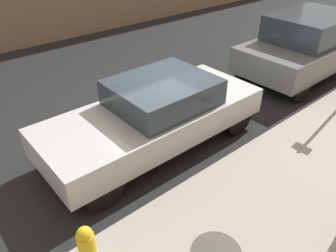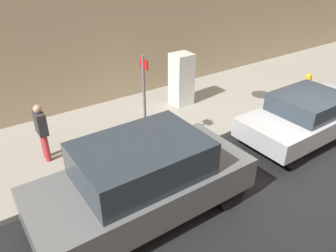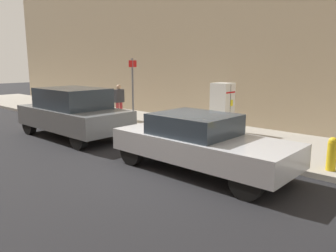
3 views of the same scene
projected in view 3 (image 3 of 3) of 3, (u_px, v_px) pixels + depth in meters
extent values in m
plane|color=black|center=(163.00, 170.00, 8.19)|extent=(80.00, 80.00, 0.00)
cube|color=#9E998E|center=(242.00, 140.00, 11.02)|extent=(4.07, 44.00, 0.14)
cube|color=tan|center=(286.00, 0.00, 12.13)|extent=(1.51, 39.60, 9.82)
cube|color=white|center=(222.00, 108.00, 11.86)|extent=(0.65, 0.67, 1.79)
cube|color=black|center=(230.00, 109.00, 11.64)|extent=(0.01, 0.01, 1.70)
cube|color=yellow|center=(232.00, 103.00, 11.66)|extent=(0.16, 0.01, 0.22)
cube|color=red|center=(231.00, 92.00, 11.53)|extent=(0.58, 0.01, 0.05)
cube|color=red|center=(230.00, 118.00, 11.71)|extent=(0.58, 0.01, 0.05)
cylinder|color=#47443F|center=(286.00, 152.00, 9.30)|extent=(0.70, 0.70, 0.02)
cylinder|color=slate|center=(133.00, 95.00, 12.10)|extent=(0.07, 0.07, 2.66)
cube|color=red|center=(133.00, 64.00, 11.87)|extent=(0.36, 0.02, 0.24)
cylinder|color=gold|center=(332.00, 156.00, 7.65)|extent=(0.22, 0.22, 0.68)
sphere|color=gold|center=(333.00, 141.00, 7.58)|extent=(0.20, 0.20, 0.20)
cylinder|color=#B73338|center=(121.00, 111.00, 14.74)|extent=(0.14, 0.14, 0.77)
cylinder|color=#B73338|center=(118.00, 111.00, 14.59)|extent=(0.14, 0.14, 0.77)
cube|color=#333338|center=(119.00, 96.00, 14.54)|extent=(0.45, 0.22, 0.58)
sphere|color=tan|center=(119.00, 87.00, 14.46)|extent=(0.21, 0.21, 0.21)
cube|color=slate|center=(73.00, 118.00, 11.71)|extent=(2.00, 4.53, 0.70)
cube|color=#2D3842|center=(72.00, 98.00, 11.57)|extent=(1.76, 2.49, 0.70)
cylinder|color=black|center=(122.00, 130.00, 11.31)|extent=(0.22, 0.72, 0.72)
cylinder|color=black|center=(78.00, 138.00, 10.05)|extent=(0.22, 0.72, 0.72)
cylinder|color=black|center=(70.00, 119.00, 13.50)|extent=(0.22, 0.72, 0.72)
cylinder|color=black|center=(29.00, 125.00, 12.24)|extent=(0.22, 0.72, 0.72)
cube|color=silver|center=(201.00, 146.00, 7.96)|extent=(1.81, 4.56, 0.55)
cube|color=#2D3842|center=(194.00, 124.00, 8.01)|extent=(1.60, 1.91, 0.50)
cylinder|color=black|center=(280.00, 164.00, 7.47)|extent=(0.22, 0.72, 0.72)
cylinder|color=black|center=(247.00, 182.00, 6.34)|extent=(0.22, 0.72, 0.72)
cylinder|color=black|center=(171.00, 141.00, 9.68)|extent=(0.22, 0.72, 0.72)
cylinder|color=black|center=(132.00, 151.00, 8.55)|extent=(0.22, 0.72, 0.72)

